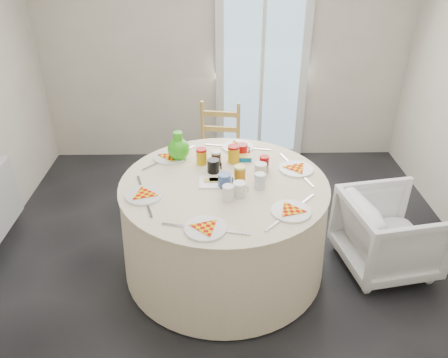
{
  "coord_description": "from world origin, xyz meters",
  "views": [
    {
      "loc": [
        -0.1,
        -2.72,
        2.4
      ],
      "look_at": [
        -0.05,
        0.02,
        0.8
      ],
      "focal_mm": 35.0,
      "sensor_mm": 36.0,
      "label": 1
    }
  ],
  "objects_px": {
    "table": "(224,226)",
    "green_pitcher": "(179,148)",
    "wooden_chair": "(218,152)",
    "armchair": "(391,225)"
  },
  "relations": [
    {
      "from": "table",
      "to": "wooden_chair",
      "type": "distance_m",
      "value": 1.09
    },
    {
      "from": "wooden_chair",
      "to": "armchair",
      "type": "xyz_separation_m",
      "value": [
        1.33,
        -1.12,
        -0.08
      ]
    },
    {
      "from": "green_pitcher",
      "to": "armchair",
      "type": "bearing_deg",
      "value": 1.97
    },
    {
      "from": "table",
      "to": "green_pitcher",
      "type": "distance_m",
      "value": 0.71
    },
    {
      "from": "armchair",
      "to": "green_pitcher",
      "type": "distance_m",
      "value": 1.76
    },
    {
      "from": "armchair",
      "to": "table",
      "type": "bearing_deg",
      "value": 78.36
    },
    {
      "from": "green_pitcher",
      "to": "wooden_chair",
      "type": "bearing_deg",
      "value": 82.14
    },
    {
      "from": "table",
      "to": "green_pitcher",
      "type": "bearing_deg",
      "value": 133.31
    },
    {
      "from": "armchair",
      "to": "green_pitcher",
      "type": "bearing_deg",
      "value": 65.91
    },
    {
      "from": "table",
      "to": "armchair",
      "type": "xyz_separation_m",
      "value": [
        1.29,
        -0.03,
        0.02
      ]
    }
  ]
}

